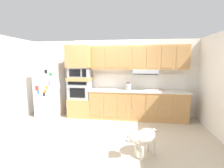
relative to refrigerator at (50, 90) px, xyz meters
name	(u,v)px	position (x,y,z in m)	size (l,w,h in m)	color
ground_plane	(106,126)	(2.02, -0.68, -0.88)	(9.60, 9.60, 0.00)	beige
back_kitchen_wall	(111,78)	(2.02, 0.43, 0.37)	(6.20, 0.12, 2.50)	silver
side_panel_left	(12,81)	(-0.78, -0.68, 0.37)	(0.12, 7.10, 2.50)	silver
side_panel_right	(218,84)	(4.82, -0.68, 0.37)	(0.12, 7.10, 2.50)	white
refrigerator	(50,90)	(0.00, 0.00, 0.00)	(0.76, 0.73, 1.76)	white
oven_base_cabinet	(81,107)	(1.04, 0.07, -0.58)	(0.74, 0.62, 0.60)	tan
built_in_oven	(80,89)	(1.04, 0.07, 0.02)	(0.70, 0.62, 0.60)	#A8AAAF
appliance_mid_shelf	(80,79)	(1.04, 0.07, 0.37)	(0.74, 0.62, 0.10)	tan
microwave	(80,72)	(1.04, 0.07, 0.58)	(0.64, 0.54, 0.32)	#A8AAAF
appliance_upper_cabinet	(80,57)	(1.04, 0.07, 1.08)	(0.74, 0.62, 0.68)	tan
lower_cabinet_run	(137,105)	(2.90, 0.07, -0.44)	(2.98, 0.63, 0.88)	tan
countertop_slab	(138,91)	(2.90, 0.07, 0.02)	(3.02, 0.64, 0.04)	beige
backsplash_panel	(138,81)	(2.90, 0.36, 0.29)	(3.02, 0.02, 0.50)	white
upper_cabinet_with_hood	(139,58)	(2.92, 0.19, 1.02)	(2.98, 0.48, 0.88)	tan
screwdriver	(160,90)	(3.58, 0.07, 0.05)	(0.16, 0.15, 0.03)	red
electric_kettle	(128,87)	(2.61, 0.02, 0.15)	(0.17, 0.17, 0.24)	#A8AAAF
dog	(143,137)	(2.96, -1.98, -0.49)	(0.68, 0.66, 0.60)	beige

